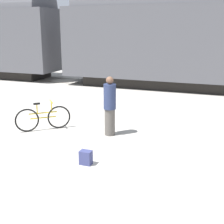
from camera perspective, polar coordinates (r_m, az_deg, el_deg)
ground_plane at (r=6.12m, az=-0.67°, el=-15.64°), size 80.00×80.00×0.00m
freight_train at (r=16.80m, az=14.67°, el=14.15°), size 43.42×2.97×5.65m
rail_near at (r=16.39m, az=13.69°, el=3.71°), size 55.42×0.07×0.01m
rail_far at (r=17.79m, az=14.31°, el=4.55°), size 55.42×0.07×0.01m
bicycle_yellow at (r=10.03m, az=-12.45°, el=-1.09°), size 1.33×1.20×0.92m
person_in_navy at (r=9.22m, az=-0.41°, el=1.04°), size 0.37×0.37×1.78m
backpack at (r=7.46m, az=-4.81°, el=-8.30°), size 0.28×0.20×0.34m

